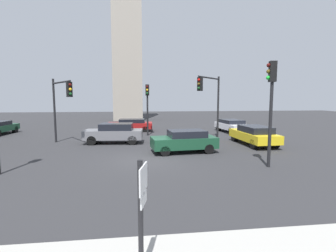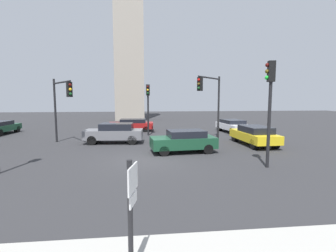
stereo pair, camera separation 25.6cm
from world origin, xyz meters
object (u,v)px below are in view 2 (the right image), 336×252
object	(u,v)px
traffic_light_3	(62,98)
car_6	(115,133)
direction_sign	(131,205)
car_3	(184,141)
car_5	(0,127)
traffic_light_2	(270,94)
car_0	(131,125)
car_2	(254,135)
traffic_light_0	(210,94)
traffic_light_1	(148,100)
car_4	(233,125)

from	to	relation	value
traffic_light_3	car_6	xyz separation A→B (m)	(3.64, 0.58, -2.69)
direction_sign	car_3	size ratio (longest dim) A/B	0.52
direction_sign	car_5	bearing A→B (deg)	135.18
traffic_light_2	car_6	size ratio (longest dim) A/B	1.17
car_0	car_2	distance (m)	12.96
traffic_light_0	car_6	world-z (taller)	traffic_light_0
traffic_light_1	car_5	size ratio (longest dim) A/B	1.10
traffic_light_3	car_3	size ratio (longest dim) A/B	1.16
traffic_light_0	traffic_light_2	size ratio (longest dim) A/B	1.00
direction_sign	car_2	size ratio (longest dim) A/B	0.47
traffic_light_0	direction_sign	bearing A→B (deg)	21.22
car_2	car_6	world-z (taller)	car_6
car_4	traffic_light_0	bearing A→B (deg)	-44.44
car_3	car_4	xyz separation A→B (m)	(6.55, 8.71, -0.04)
car_3	car_5	xyz separation A→B (m)	(-16.19, 9.83, -0.06)
car_0	traffic_light_2	bearing A→B (deg)	118.26
car_5	traffic_light_3	bearing A→B (deg)	-125.13
traffic_light_3	car_3	xyz separation A→B (m)	(8.41, -3.30, -2.75)
car_0	car_4	world-z (taller)	car_0
direction_sign	car_2	bearing A→B (deg)	69.90
direction_sign	car_5	distance (m)	24.89
traffic_light_3	car_0	bearing A→B (deg)	116.09
car_5	car_6	world-z (taller)	car_6
car_4	traffic_light_3	bearing A→B (deg)	-76.28
car_3	car_5	distance (m)	18.94
traffic_light_3	car_3	world-z (taller)	traffic_light_3
direction_sign	traffic_light_0	size ratio (longest dim) A/B	0.42
traffic_light_1	car_6	bearing A→B (deg)	-29.48
traffic_light_3	car_4	world-z (taller)	traffic_light_3
car_0	car_3	distance (m)	11.52
car_0	car_4	distance (m)	10.51
car_0	direction_sign	bearing A→B (deg)	94.15
traffic_light_1	car_4	world-z (taller)	traffic_light_1
car_2	car_5	bearing A→B (deg)	67.58
traffic_light_0	traffic_light_2	bearing A→B (deg)	47.76
car_0	traffic_light_3	bearing A→B (deg)	60.43
traffic_light_3	car_0	world-z (taller)	traffic_light_3
traffic_light_3	car_0	xyz separation A→B (m)	(4.68, 7.60, -2.81)
car_0	car_2	size ratio (longest dim) A/B	1.00
car_3	car_6	xyz separation A→B (m)	(-4.77, 3.88, 0.06)
car_0	car_6	xyz separation A→B (m)	(-1.04, -7.02, 0.12)
car_2	car_6	size ratio (longest dim) A/B	1.05
direction_sign	car_6	xyz separation A→B (m)	(-1.84, 15.09, -0.68)
car_4	car_5	bearing A→B (deg)	-98.97
direction_sign	car_5	size ratio (longest dim) A/B	0.52
traffic_light_3	car_0	size ratio (longest dim) A/B	1.05
traffic_light_2	traffic_light_3	bearing A→B (deg)	-20.55
traffic_light_2	car_4	world-z (taller)	traffic_light_2
car_2	traffic_light_2	bearing A→B (deg)	158.28
traffic_light_2	car_6	world-z (taller)	traffic_light_2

